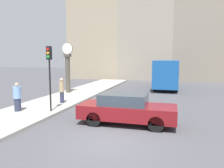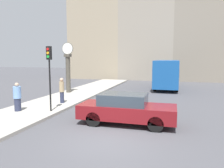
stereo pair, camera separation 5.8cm
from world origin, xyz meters
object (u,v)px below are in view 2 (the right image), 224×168
at_px(traffic_light_near, 49,65).
at_px(pedestrian_blue_stripe, 17,97).
at_px(sedan_car, 126,109).
at_px(bus_distant, 167,73).
at_px(pedestrian_tan_coat, 62,90).
at_px(street_clock, 68,69).

relative_size(traffic_light_near, pedestrian_blue_stripe, 2.25).
height_order(sedan_car, bus_distant, bus_distant).
relative_size(bus_distant, traffic_light_near, 2.07).
relative_size(pedestrian_blue_stripe, pedestrian_tan_coat, 0.96).
xyz_separation_m(traffic_light_near, pedestrian_blue_stripe, (-1.86, -0.50, -1.87)).
xyz_separation_m(sedan_car, traffic_light_near, (-4.65, 0.79, 2.07)).
relative_size(sedan_car, pedestrian_blue_stripe, 2.82).
bearing_deg(traffic_light_near, pedestrian_tan_coat, 102.63).
bearing_deg(pedestrian_tan_coat, pedestrian_blue_stripe, -115.82).
xyz_separation_m(traffic_light_near, pedestrian_tan_coat, (-0.51, 2.29, -1.80)).
distance_m(bus_distant, pedestrian_blue_stripe, 15.69).
distance_m(traffic_light_near, street_clock, 7.10).
xyz_separation_m(bus_distant, traffic_light_near, (-6.13, -12.98, 1.13)).
relative_size(sedan_car, bus_distant, 0.61).
distance_m(bus_distant, traffic_light_near, 14.40).
distance_m(traffic_light_near, pedestrian_blue_stripe, 2.68).
bearing_deg(bus_distant, pedestrian_tan_coat, -121.83).
height_order(sedan_car, street_clock, street_clock).
xyz_separation_m(traffic_light_near, street_clock, (-2.28, 6.70, -0.57)).
distance_m(sedan_car, pedestrian_blue_stripe, 6.52).
bearing_deg(street_clock, pedestrian_blue_stripe, -86.72).
bearing_deg(sedan_car, traffic_light_near, 170.35).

